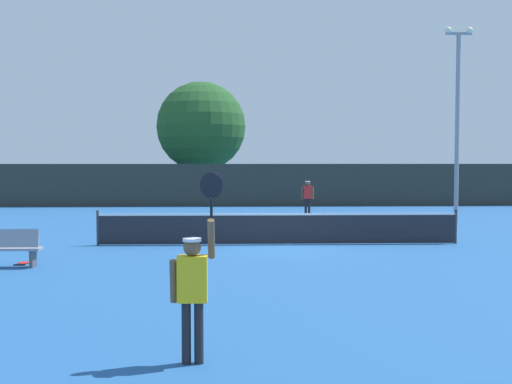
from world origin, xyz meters
name	(u,v)px	position (x,y,z in m)	size (l,w,h in m)	color
ground_plane	(279,244)	(0.00, 0.00, 0.00)	(120.00, 120.00, 0.00)	#235693
tennis_net	(279,228)	(0.00, 0.00, 0.51)	(11.14, 0.08, 1.07)	#232328
perimeter_fence	(258,185)	(0.00, 16.09, 1.19)	(39.52, 0.12, 2.38)	#2D332D
player_serving	(193,281)	(-1.91, -11.28, 1.07)	(0.68, 0.39, 2.45)	yellow
player_receiving	(308,195)	(2.06, 9.83, 0.99)	(0.57, 0.24, 1.62)	red
tennis_ball	(267,239)	(-0.29, 1.14, 0.03)	(0.07, 0.07, 0.07)	#CCE033
spare_racket	(23,263)	(-6.68, -3.36, 0.02)	(0.28, 0.52, 0.04)	black
courtside_bench	(3,248)	(-6.97, -3.95, 0.48)	(1.80, 0.44, 0.95)	gray
light_pole	(457,111)	(8.02, 6.93, 4.63)	(1.18, 0.28, 8.14)	gray
large_tree	(201,127)	(-3.48, 21.96, 4.77)	(5.80, 5.80, 7.69)	brown
parked_car_near	(135,188)	(-7.66, 21.22, 0.78)	(2.28, 4.36, 1.69)	navy
parked_car_mid	(208,186)	(-3.18, 24.56, 0.78)	(2.07, 4.27, 1.69)	white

